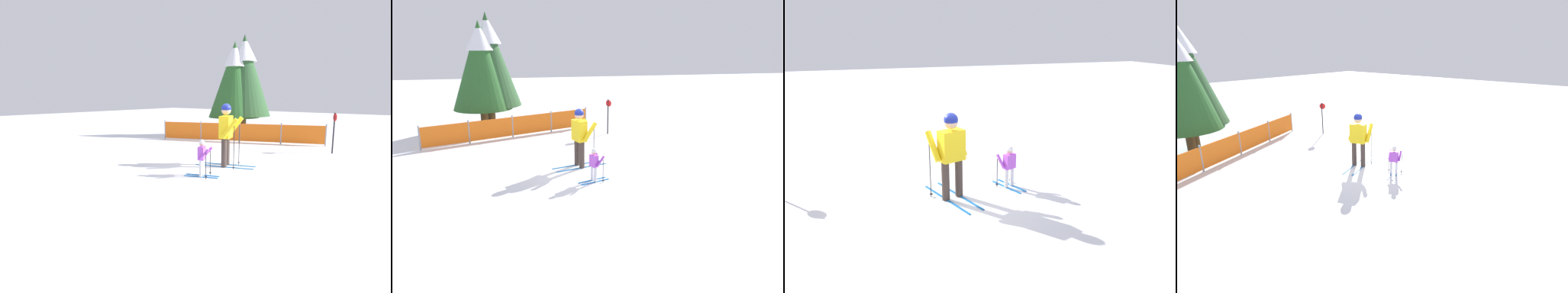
{
  "view_description": "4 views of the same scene",
  "coord_description": "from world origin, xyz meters",
  "views": [
    {
      "loc": [
        4.64,
        -7.52,
        2.1
      ],
      "look_at": [
        -0.5,
        -1.09,
        0.7
      ],
      "focal_mm": 28.0,
      "sensor_mm": 36.0,
      "label": 1
    },
    {
      "loc": [
        -2.2,
        -11.31,
        3.87
      ],
      "look_at": [
        -0.14,
        -1.0,
        0.93
      ],
      "focal_mm": 35.0,
      "sensor_mm": 36.0,
      "label": 2
    },
    {
      "loc": [
        -7.48,
        1.88,
        3.43
      ],
      "look_at": [
        -0.16,
        -0.66,
        1.07
      ],
      "focal_mm": 35.0,
      "sensor_mm": 36.0,
      "label": 3
    },
    {
      "loc": [
        -7.45,
        -6.72,
        3.95
      ],
      "look_at": [
        -0.28,
        -0.7,
        0.87
      ],
      "focal_mm": 28.0,
      "sensor_mm": 36.0,
      "label": 4
    }
  ],
  "objects": [
    {
      "name": "skier_adult",
      "position": [
        -0.19,
        -0.01,
        1.11
      ],
      "size": [
        1.78,
        0.95,
        1.86
      ],
      "rotation": [
        0.0,
        0.0,
        0.31
      ],
      "color": "#1966B2",
      "rests_on": "ground_plane"
    },
    {
      "name": "skier_child",
      "position": [
        -0.03,
        -1.39,
        0.56
      ],
      "size": [
        0.93,
        0.56,
        0.97
      ],
      "rotation": [
        0.0,
        0.0,
        0.36
      ],
      "color": "#1966B2",
      "rests_on": "ground_plane"
    },
    {
      "name": "trail_marker",
      "position": [
        1.75,
        4.07,
        0.91
      ],
      "size": [
        0.18,
        0.24,
        1.48
      ],
      "color": "black",
      "rests_on": "ground_plane"
    },
    {
      "name": "safety_fence",
      "position": [
        -2.24,
        4.25,
        0.46
      ],
      "size": [
        6.69,
        2.73,
        0.92
      ],
      "rotation": [
        0.0,
        0.0,
        0.38
      ],
      "color": "gray",
      "rests_on": "ground_plane"
    },
    {
      "name": "conifer_far",
      "position": [
        -3.43,
        5.68,
        2.89
      ],
      "size": [
        2.52,
        2.52,
        4.67
      ],
      "color": "#4C3823",
      "rests_on": "ground_plane"
    },
    {
      "name": "ground_plane",
      "position": [
        0.0,
        0.0,
        0.0
      ],
      "size": [
        60.0,
        60.0,
        0.0
      ],
      "primitive_type": "plane",
      "color": "white"
    },
    {
      "name": "conifer_near",
      "position": [
        -3.14,
        6.09,
        3.11
      ],
      "size": [
        2.71,
        2.71,
        5.03
      ],
      "color": "#4C3823",
      "rests_on": "ground_plane"
    }
  ]
}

